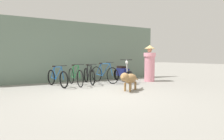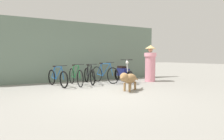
% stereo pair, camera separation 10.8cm
% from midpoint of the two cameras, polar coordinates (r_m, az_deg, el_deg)
% --- Properties ---
extents(ground_plane, '(60.00, 60.00, 0.00)m').
position_cam_midpoint_polar(ground_plane, '(5.37, -2.83, -8.05)').
color(ground_plane, gray).
extents(shop_wall_back, '(8.98, 0.20, 2.83)m').
position_cam_midpoint_polar(shop_wall_back, '(8.59, -11.82, 5.86)').
color(shop_wall_back, slate).
rests_on(shop_wall_back, ground).
extents(bicycle_0, '(0.61, 1.65, 0.84)m').
position_cam_midpoint_polar(bicycle_0, '(7.15, -17.00, -2.44)').
color(bicycle_0, black).
rests_on(bicycle_0, ground).
extents(bicycle_1, '(0.46, 1.75, 0.87)m').
position_cam_midpoint_polar(bicycle_1, '(7.25, -11.39, -2.08)').
color(bicycle_1, black).
rests_on(bicycle_1, ground).
extents(bicycle_2, '(0.46, 1.67, 0.87)m').
position_cam_midpoint_polar(bicycle_2, '(7.61, -7.04, -1.83)').
color(bicycle_2, black).
rests_on(bicycle_2, ground).
extents(bicycle_3, '(0.65, 1.70, 0.93)m').
position_cam_midpoint_polar(bicycle_3, '(7.87, -2.07, -1.38)').
color(bicycle_3, black).
rests_on(bicycle_3, ground).
extents(motorcycle, '(0.58, 1.96, 1.05)m').
position_cam_midpoint_polar(motorcycle, '(8.14, 4.01, -0.97)').
color(motorcycle, black).
rests_on(motorcycle, ground).
extents(stray_dog, '(1.13, 0.82, 0.64)m').
position_cam_midpoint_polar(stray_dog, '(5.95, 6.03, -2.85)').
color(stray_dog, '#997247').
rests_on(stray_dog, ground).
extents(person_in_robes, '(0.80, 0.80, 1.73)m').
position_cam_midpoint_polar(person_in_robes, '(8.50, 12.72, 2.26)').
color(person_in_robes, pink).
rests_on(person_in_robes, ground).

